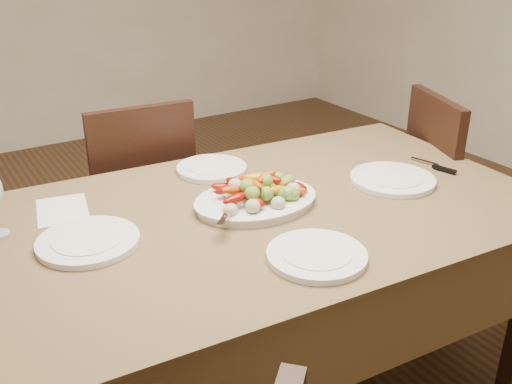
{
  "coord_description": "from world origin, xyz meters",
  "views": [
    {
      "loc": [
        -1.09,
        -1.52,
        1.55
      ],
      "look_at": [
        -0.24,
        -0.18,
        0.82
      ],
      "focal_mm": 40.0,
      "sensor_mm": 36.0,
      "label": 1
    }
  ],
  "objects": [
    {
      "name": "floor",
      "position": [
        0.0,
        0.0,
        0.0
      ],
      "size": [
        6.0,
        6.0,
        0.0
      ],
      "primitive_type": "plane",
      "color": "#3C2412",
      "rests_on": "ground"
    },
    {
      "name": "dining_table",
      "position": [
        -0.24,
        -0.18,
        0.38
      ],
      "size": [
        1.91,
        1.17,
        0.76
      ],
      "primitive_type": "cube",
      "rotation": [
        0.0,
        0.0,
        -0.07
      ],
      "color": "brown",
      "rests_on": "ground"
    },
    {
      "name": "chair_far",
      "position": [
        -0.33,
        0.66,
        0.47
      ],
      "size": [
        0.45,
        0.45,
        0.95
      ],
      "primitive_type": null,
      "rotation": [
        0.0,
        0.0,
        3.06
      ],
      "color": "black",
      "rests_on": "ground"
    },
    {
      "name": "chair_right",
      "position": [
        0.9,
        -0.11,
        0.47
      ],
      "size": [
        0.54,
        0.54,
        0.95
      ],
      "primitive_type": null,
      "rotation": [
        0.0,
        0.0,
        1.19
      ],
      "color": "black",
      "rests_on": "ground"
    },
    {
      "name": "serving_platter",
      "position": [
        -0.22,
        -0.15,
        0.77
      ],
      "size": [
        0.41,
        0.32,
        0.02
      ],
      "primitive_type": "ellipsoid",
      "rotation": [
        0.0,
        0.0,
        -0.07
      ],
      "color": "white",
      "rests_on": "dining_table"
    },
    {
      "name": "roasted_vegetables",
      "position": [
        -0.22,
        -0.15,
        0.83
      ],
      "size": [
        0.33,
        0.24,
        0.09
      ],
      "primitive_type": null,
      "rotation": [
        0.0,
        0.0,
        -0.07
      ],
      "color": "#760A03",
      "rests_on": "serving_platter"
    },
    {
      "name": "serving_spoon",
      "position": [
        -0.29,
        -0.18,
        0.81
      ],
      "size": [
        0.24,
        0.24,
        0.03
      ],
      "primitive_type": null,
      "rotation": [
        0.0,
        0.0,
        -0.76
      ],
      "color": "#9EA0A8",
      "rests_on": "serving_platter"
    },
    {
      "name": "plate_left",
      "position": [
        -0.74,
        -0.11,
        0.77
      ],
      "size": [
        0.28,
        0.28,
        0.02
      ],
      "primitive_type": "cylinder",
      "color": "white",
      "rests_on": "dining_table"
    },
    {
      "name": "plate_right",
      "position": [
        0.28,
        -0.24,
        0.77
      ],
      "size": [
        0.29,
        0.29,
        0.02
      ],
      "primitive_type": "cylinder",
      "color": "white",
      "rests_on": "dining_table"
    },
    {
      "name": "plate_far",
      "position": [
        -0.2,
        0.18,
        0.77
      ],
      "size": [
        0.25,
        0.25,
        0.02
      ],
      "primitive_type": "cylinder",
      "color": "white",
      "rests_on": "dining_table"
    },
    {
      "name": "plate_near",
      "position": [
        -0.26,
        -0.51,
        0.77
      ],
      "size": [
        0.27,
        0.27,
        0.02
      ],
      "primitive_type": "cylinder",
      "color": "white",
      "rests_on": "dining_table"
    },
    {
      "name": "menu_card",
      "position": [
        -0.75,
        0.14,
        0.76
      ],
      "size": [
        0.19,
        0.24,
        0.0
      ],
      "primitive_type": "cube",
      "rotation": [
        0.0,
        0.0,
        -0.2
      ],
      "color": "silver",
      "rests_on": "dining_table"
    },
    {
      "name": "table_knife",
      "position": [
        0.51,
        -0.23,
        0.76
      ],
      "size": [
        0.06,
        0.2,
        0.01
      ],
      "primitive_type": null,
      "rotation": [
        0.0,
        0.0,
        0.24
      ],
      "color": "#9EA0A8",
      "rests_on": "dining_table"
    }
  ]
}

